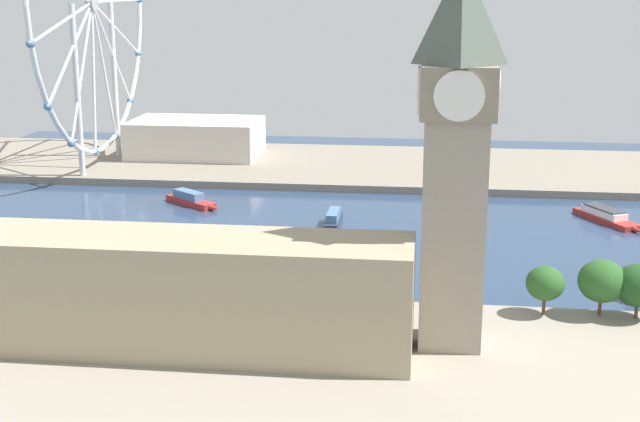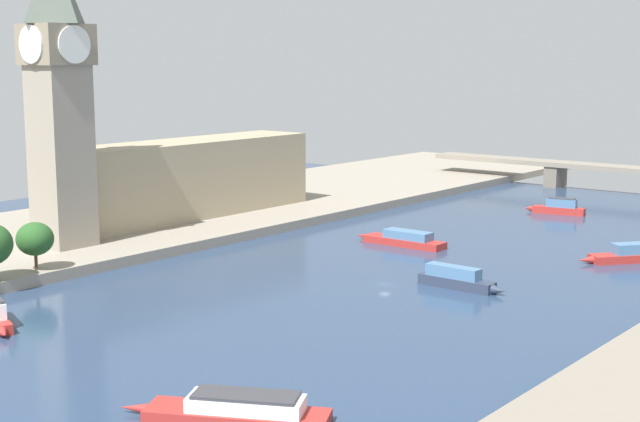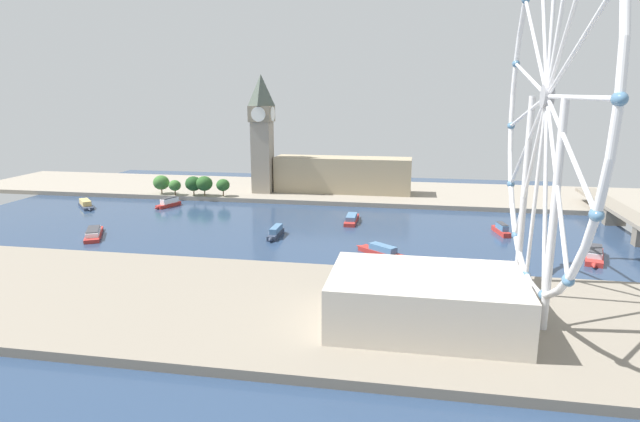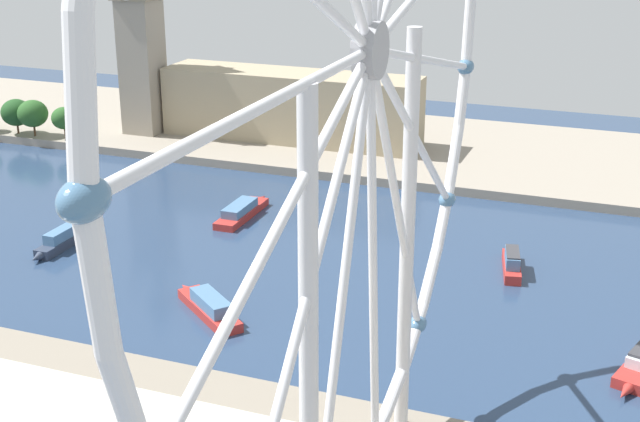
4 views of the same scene
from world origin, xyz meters
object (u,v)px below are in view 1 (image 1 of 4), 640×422
ferris_wheel (92,4)px  riverside_hall (196,138)px  tour_boat_2 (606,216)px  tour_boat_5 (191,200)px  tour_boat_3 (334,219)px  tour_boat_1 (205,249)px  clock_tower (456,152)px  tour_boat_0 (640,285)px  parliament_block (188,293)px

ferris_wheel → riverside_hall: ferris_wheel is taller
tour_boat_2 → tour_boat_5: bearing=-120.0°
tour_boat_2 → tour_boat_3: size_ratio=1.38×
tour_boat_2 → ferris_wheel: bearing=-134.2°
riverside_hall → tour_boat_3: size_ratio=2.54×
tour_boat_1 → tour_boat_5: 65.05m
ferris_wheel → tour_boat_2: size_ratio=4.22×
riverside_hall → clock_tower: bearing=-151.6°
tour_boat_0 → tour_boat_5: bearing=81.0°
tour_boat_3 → ferris_wheel: bearing=55.7°
tour_boat_0 → tour_boat_5: 167.27m
clock_tower → tour_boat_1: bearing=47.5°
parliament_block → tour_boat_3: parliament_block is taller
parliament_block → tour_boat_0: parliament_block is taller
riverside_hall → tour_boat_2: 190.85m
ferris_wheel → tour_boat_1: (-115.90, -76.06, -70.53)m
ferris_wheel → tour_boat_5: ferris_wheel is taller
parliament_block → riverside_hall: 226.53m
ferris_wheel → tour_boat_1: bearing=-146.7°
parliament_block → tour_boat_3: (116.48, -19.53, -13.42)m
parliament_block → tour_boat_1: 79.85m
tour_boat_1 → tour_boat_3: 53.09m
tour_boat_3 → tour_boat_5: 60.66m
clock_tower → ferris_wheel: bearing=39.2°
tour_boat_1 → tour_boat_2: bearing=112.7°
ferris_wheel → tour_boat_1: size_ratio=4.39×
clock_tower → ferris_wheel: 237.14m
tour_boat_1 → tour_boat_5: (61.56, 21.02, 0.20)m
parliament_block → ferris_wheel: size_ratio=0.73×
parliament_block → tour_boat_5: size_ratio=3.96×
riverside_hall → tour_boat_3: bearing=-143.7°
clock_tower → riverside_hall: 240.32m
riverside_hall → tour_boat_1: riverside_hall is taller
clock_tower → riverside_hall: bearing=28.4°
clock_tower → tour_boat_0: size_ratio=3.86×
clock_tower → ferris_wheel: ferris_wheel is taller
riverside_hall → tour_boat_1: 148.28m
clock_tower → tour_boat_2: clock_tower is taller
clock_tower → riverside_hall: (209.21, 112.98, -34.92)m
tour_boat_0 → tour_boat_1: (20.44, 124.77, -0.70)m
tour_boat_1 → tour_boat_2: 141.44m
ferris_wheel → tour_boat_0: bearing=-124.2°
tour_boat_2 → clock_tower: bearing=-52.8°
clock_tower → tour_boat_5: 165.07m
parliament_block → tour_boat_0: 123.34m
clock_tower → parliament_block: size_ratio=0.85×
clock_tower → tour_boat_0: bearing=-48.2°
tour_boat_0 → tour_boat_3: tour_boat_0 is taller
ferris_wheel → tour_boat_5: size_ratio=5.45×
parliament_block → ferris_wheel: (192.90, 92.01, 56.68)m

